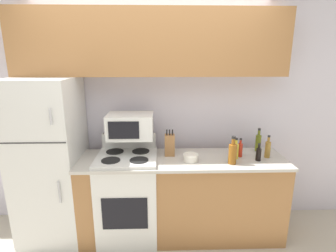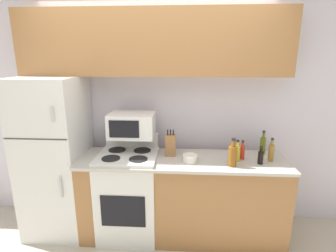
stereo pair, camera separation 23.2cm
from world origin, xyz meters
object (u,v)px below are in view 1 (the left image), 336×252
(knife_block, at_px, (170,145))
(bottle_soy_sauce, at_px, (259,154))
(bowl, at_px, (191,157))
(stove, at_px, (128,195))
(bottle_cooking_spray, at_px, (236,151))
(bottle_whiskey, at_px, (233,153))
(microwave, at_px, (130,126))
(bottle_olive_oil, at_px, (258,142))
(bottle_hot_sauce, at_px, (240,149))
(refrigerator, at_px, (51,161))
(bottle_vinegar, at_px, (268,149))

(knife_block, relative_size, bottle_soy_sauce, 1.59)
(knife_block, height_order, bowl, knife_block)
(stove, xyz_separation_m, bottle_cooking_spray, (1.12, -0.03, 0.51))
(bottle_whiskey, bearing_deg, bottle_soy_sauce, 13.80)
(microwave, xyz_separation_m, bottle_olive_oil, (1.40, 0.08, -0.22))
(stove, height_order, bottle_soy_sauce, stove)
(bottle_cooking_spray, height_order, bottle_whiskey, bottle_whiskey)
(knife_block, bearing_deg, bottle_hot_sauce, -4.93)
(microwave, relative_size, bottle_hot_sauce, 2.35)
(microwave, relative_size, bottle_olive_oil, 1.81)
(bowl, distance_m, bottle_olive_oil, 0.83)
(refrigerator, bearing_deg, bottle_soy_sauce, -4.08)
(bottle_vinegar, relative_size, bottle_cooking_spray, 1.09)
(refrigerator, xyz_separation_m, bowl, (1.46, -0.15, 0.08))
(bottle_vinegar, bearing_deg, bottle_cooking_spray, -176.20)
(refrigerator, relative_size, bowl, 11.06)
(bowl, height_order, bottle_soy_sauce, bottle_soy_sauce)
(microwave, distance_m, bottle_cooking_spray, 1.12)
(microwave, bearing_deg, bottle_hot_sauce, -4.06)
(bottle_soy_sauce, distance_m, bottle_cooking_spray, 0.23)
(knife_block, xyz_separation_m, bottle_whiskey, (0.61, -0.25, -0.01))
(microwave, bearing_deg, stove, -109.88)
(bottle_soy_sauce, bearing_deg, refrigerator, 175.92)
(knife_block, bearing_deg, bottle_olive_oil, 5.85)
(bottle_whiskey, bearing_deg, bottle_vinegar, 20.41)
(bottle_olive_oil, height_order, bottle_hot_sauce, bottle_olive_oil)
(refrigerator, bearing_deg, microwave, 2.84)
(knife_block, bearing_deg, bowl, -40.42)
(refrigerator, height_order, bowl, refrigerator)
(knife_block, height_order, bottle_hot_sauce, knife_block)
(bowl, xyz_separation_m, bottle_whiskey, (0.40, -0.07, 0.07))
(refrigerator, bearing_deg, bowl, -5.93)
(stove, xyz_separation_m, bottle_soy_sauce, (1.34, -0.09, 0.49))
(bottle_soy_sauce, distance_m, bottle_olive_oil, 0.30)
(stove, distance_m, bottle_soy_sauce, 1.43)
(bowl, xyz_separation_m, bottle_cooking_spray, (0.47, 0.06, 0.05))
(microwave, xyz_separation_m, bowl, (0.62, -0.19, -0.28))
(bowl, bearing_deg, bottle_hot_sauce, 11.98)
(refrigerator, relative_size, bottle_soy_sauce, 9.62)
(microwave, bearing_deg, refrigerator, -177.16)
(bowl, height_order, bottle_olive_oil, bottle_olive_oil)
(refrigerator, relative_size, microwave, 3.68)
(microwave, height_order, knife_block, microwave)
(refrigerator, bearing_deg, bottle_cooking_spray, -2.78)
(refrigerator, bearing_deg, bottle_hot_sauce, -1.13)
(refrigerator, xyz_separation_m, microwave, (0.85, 0.04, 0.36))
(bottle_vinegar, bearing_deg, knife_block, 174.66)
(stove, bearing_deg, bottle_olive_oil, 7.54)
(knife_block, relative_size, bottle_vinegar, 1.19)
(bottle_soy_sauce, distance_m, bottle_whiskey, 0.30)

